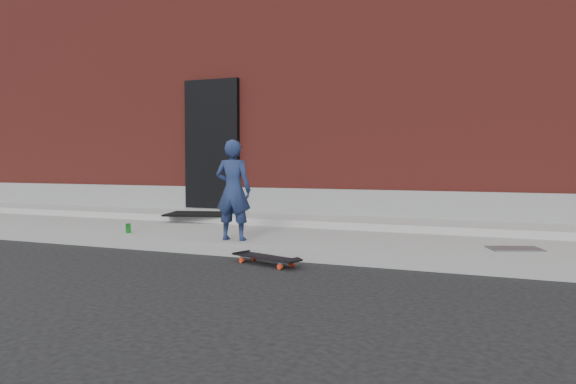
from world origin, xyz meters
The scene contains 9 objects.
ground centered at (0.00, 0.00, 0.00)m, with size 80.00×80.00×0.00m, color black.
sidewalk centered at (0.00, 1.50, 0.07)m, with size 20.00×3.00×0.15m, color gray.
apron centered at (0.00, 2.40, 0.20)m, with size 20.00×1.20×0.10m, color #999994.
building centered at (0.00, 6.99, 2.50)m, with size 20.00×8.10×5.00m.
child centered at (-0.72, 0.28, 0.75)m, with size 0.44×0.29×1.20m, color navy.
skateboard centered at (-0.01, -0.30, 0.08)m, with size 0.84×0.46×0.09m.
soda_can centered at (-2.32, 0.34, 0.21)m, with size 0.07×0.07×0.12m, color #1B8824.
doormat centered at (-2.30, 2.00, 0.26)m, with size 0.94×0.76×0.03m, color black.
utility_plate centered at (2.39, 0.82, 0.16)m, with size 0.53×0.34×0.02m, color #5D5E63.
Camera 1 is at (2.50, -5.59, 1.08)m, focal length 35.00 mm.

